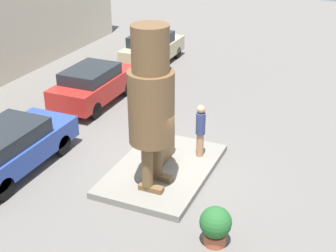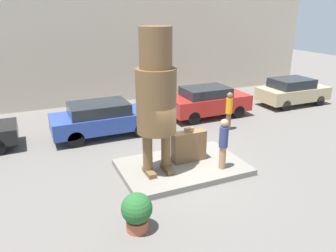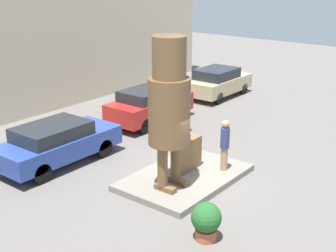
# 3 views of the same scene
# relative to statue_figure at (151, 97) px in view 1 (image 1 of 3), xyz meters

# --- Properties ---
(ground_plane) EXTENTS (60.00, 60.00, 0.00)m
(ground_plane) POSITION_rel_statue_figure_xyz_m (0.99, 0.11, -2.94)
(ground_plane) COLOR #605B56
(pedestal) EXTENTS (4.30, 2.83, 0.20)m
(pedestal) POSITION_rel_statue_figure_xyz_m (0.99, 0.11, -2.84)
(pedestal) COLOR slate
(pedestal) RESTS_ON ground_plane
(statue_figure) EXTENTS (1.27, 1.27, 4.68)m
(statue_figure) POSITION_rel_statue_figure_xyz_m (0.00, 0.00, 0.00)
(statue_figure) COLOR brown
(statue_figure) RESTS_ON pedestal
(giant_suitcase) EXTENTS (1.22, 0.40, 1.26)m
(giant_suitcase) POSITION_rel_statue_figure_xyz_m (1.35, 0.32, -2.19)
(giant_suitcase) COLOR brown
(giant_suitcase) RESTS_ON pedestal
(tourist) EXTENTS (0.30, 0.30, 1.77)m
(tourist) POSITION_rel_statue_figure_xyz_m (2.12, -0.69, -1.77)
(tourist) COLOR #A87A56
(tourist) RESTS_ON pedestal
(parked_car_blue) EXTENTS (4.57, 1.89, 1.52)m
(parked_car_blue) POSITION_rel_statue_figure_xyz_m (-0.72, 4.50, -2.12)
(parked_car_blue) COLOR #284293
(parked_car_blue) RESTS_ON ground_plane
(parked_car_red) EXTENTS (4.20, 1.82, 1.59)m
(parked_car_red) POSITION_rel_statue_figure_xyz_m (4.86, 4.95, -2.09)
(parked_car_red) COLOR #B2231E
(parked_car_red) RESTS_ON ground_plane
(parked_car_tan) EXTENTS (4.09, 1.87, 1.56)m
(parked_car_tan) POSITION_rel_statue_figure_xyz_m (10.55, 4.93, -2.12)
(parked_car_tan) COLOR tan
(parked_car_tan) RESTS_ON ground_plane
(planter_pot) EXTENTS (0.80, 0.80, 1.04)m
(planter_pot) POSITION_rel_statue_figure_xyz_m (-1.53, -2.41, -2.38)
(planter_pot) COLOR #AD5638
(planter_pot) RESTS_ON ground_plane
(worker_hivis) EXTENTS (0.31, 0.31, 1.80)m
(worker_hivis) POSITION_rel_statue_figure_xyz_m (4.74, 2.87, -1.96)
(worker_hivis) COLOR brown
(worker_hivis) RESTS_ON ground_plane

